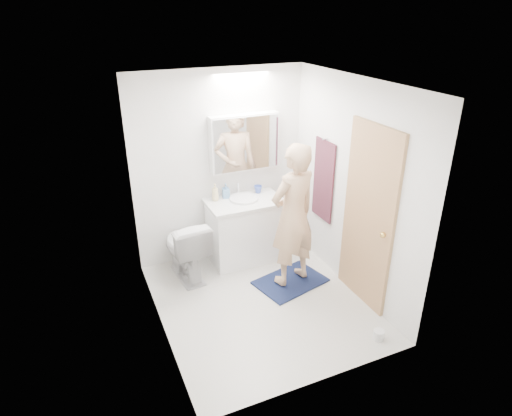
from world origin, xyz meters
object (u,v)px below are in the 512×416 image
soap_bottle_a (215,192)px  toilet_paper_roll (379,335)px  toothbrush_cup (258,189)px  person (293,216)px  medicine_cabinet (244,142)px  vanity_cabinet (245,231)px  soap_bottle_b (226,191)px  toilet (185,248)px

soap_bottle_a → toilet_paper_roll: bearing=-66.0°
toothbrush_cup → toilet_paper_roll: size_ratio=0.95×
toilet_paper_roll → person: bearing=105.6°
medicine_cabinet → soap_bottle_a: size_ratio=4.00×
person → vanity_cabinet: bearing=-84.2°
soap_bottle_b → person: bearing=-64.2°
soap_bottle_a → soap_bottle_b: (0.15, 0.03, -0.02)m
soap_bottle_b → toothbrush_cup: bearing=-2.6°
medicine_cabinet → soap_bottle_a: bearing=-171.9°
toothbrush_cup → soap_bottle_b: bearing=177.4°
person → medicine_cabinet: bearing=-93.2°
toilet → vanity_cabinet: bearing=-177.0°
toilet → soap_bottle_a: bearing=-156.7°
person → soap_bottle_a: bearing=-70.2°
vanity_cabinet → soap_bottle_a: 0.65m
soap_bottle_b → toilet_paper_roll: bearing=-69.8°
person → toilet_paper_roll: bearing=91.7°
vanity_cabinet → toilet_paper_roll: vanity_cabinet is taller
vanity_cabinet → soap_bottle_b: bearing=135.5°
person → toilet_paper_roll: size_ratio=15.35×
vanity_cabinet → soap_bottle_a: bearing=155.8°
vanity_cabinet → soap_bottle_b: soap_bottle_b is taller
medicine_cabinet → person: 1.16m
soap_bottle_a → soap_bottle_b: size_ratio=1.18×
vanity_cabinet → toilet: 0.84m
vanity_cabinet → toothbrush_cup: 0.56m
person → soap_bottle_a: size_ratio=7.68×
toothbrush_cup → toilet_paper_roll: 2.33m
vanity_cabinet → toothbrush_cup: (0.25, 0.16, 0.48)m
medicine_cabinet → toothbrush_cup: bearing=-16.9°
medicine_cabinet → toilet: size_ratio=1.12×
toilet → soap_bottle_b: soap_bottle_b is taller
soap_bottle_b → toilet_paper_roll: (0.80, -2.17, -0.86)m
toilet_paper_roll → soap_bottle_a: bearing=114.0°
toilet → person: person is taller
vanity_cabinet → toilet: (-0.83, -0.12, 0.00)m
vanity_cabinet → toilet_paper_roll: (0.62, -1.99, -0.34)m
medicine_cabinet → toilet: (-0.92, -0.33, -1.11)m
vanity_cabinet → person: 0.95m
person → toothbrush_cup: person is taller
toilet → toothbrush_cup: (1.08, 0.28, 0.48)m
soap_bottle_b → toilet: bearing=-155.4°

